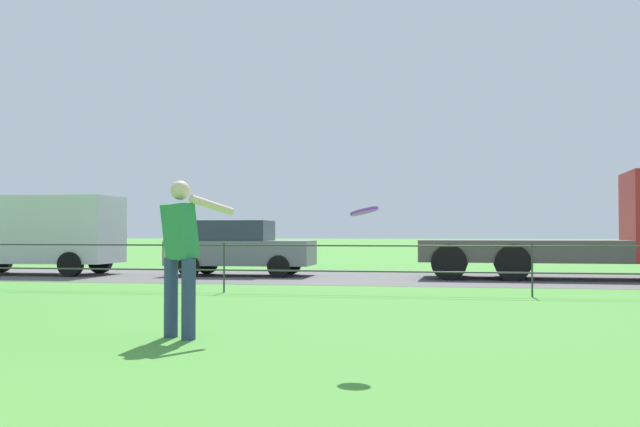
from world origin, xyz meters
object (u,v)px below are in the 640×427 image
Objects in this scene: person_thrower at (181,253)px; flatbed_truck_center at (609,232)px; frisbee at (364,211)px; car_grey_far_left at (240,248)px; panel_van_right at (31,230)px.

flatbed_truck_center is (6.87, 12.22, 0.24)m from person_thrower.
person_thrower is at bearing 151.62° from frisbee.
car_grey_far_left is (-2.94, 12.30, -0.19)m from person_thrower.
frisbee is 14.21m from flatbed_truck_center.
person_thrower reaches higher than car_grey_far_left.
panel_van_right reaches higher than person_thrower.
flatbed_truck_center is (9.80, -0.08, 0.44)m from car_grey_far_left.
frisbee is 0.04× the size of flatbed_truck_center.
panel_van_right reaches higher than frisbee.
car_grey_far_left is at bearing 111.03° from frisbee.
panel_van_right is 6.13m from car_grey_far_left.
flatbed_truck_center is (15.90, 0.41, -0.05)m from panel_van_right.
frisbee is 0.06× the size of panel_van_right.
panel_van_right reaches higher than car_grey_far_left.
frisbee is 0.08× the size of car_grey_far_left.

